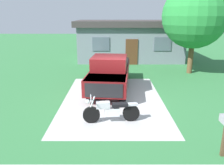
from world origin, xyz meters
TOP-DOWN VIEW (x-y plane):
  - ground_plane at (0.00, 0.00)m, footprint 80.00×80.00m
  - driveway_pad at (0.00, 0.00)m, footprint 4.80×7.69m
  - motorcycle at (-0.08, -2.41)m, footprint 2.21×0.70m
  - pickup_truck at (-0.14, 1.88)m, footprint 2.52×5.78m
  - shade_tree at (5.49, 5.44)m, footprint 4.34×4.34m
  - neighbor_house at (1.58, 10.82)m, footprint 9.60×5.60m

SIDE VIEW (x-z plane):
  - ground_plane at x=0.00m, z-range 0.00..0.00m
  - driveway_pad at x=0.00m, z-range 0.00..0.01m
  - motorcycle at x=-0.08m, z-range -0.07..1.02m
  - pickup_truck at x=-0.14m, z-range 0.00..1.90m
  - neighbor_house at x=1.58m, z-range 0.04..3.54m
  - shade_tree at x=5.49m, z-range 0.87..6.97m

